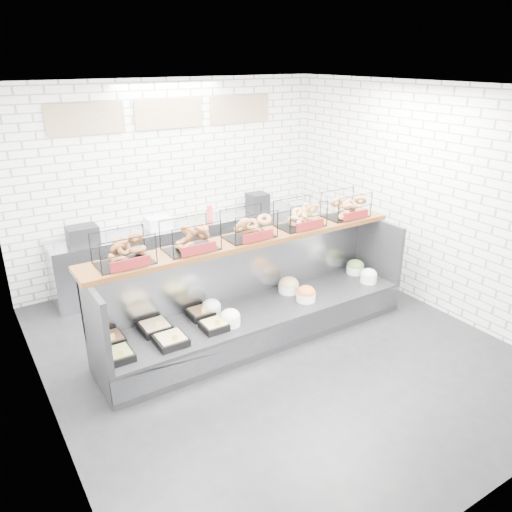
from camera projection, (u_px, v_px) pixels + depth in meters
ground at (272, 347)px, 6.06m from camera, size 5.50×5.50×0.00m
room_shell at (245, 170)px, 5.76m from camera, size 5.02×5.51×3.01m
display_case at (256, 312)px, 6.20m from camera, size 4.00×0.90×1.20m
bagel_shelf at (249, 227)px, 5.95m from camera, size 4.10×0.50×0.40m
prep_counter at (185, 250)px, 7.78m from camera, size 4.00×0.60×1.20m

